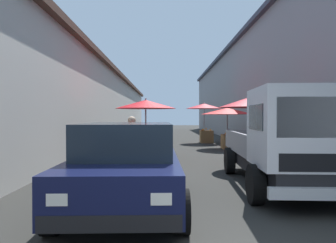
# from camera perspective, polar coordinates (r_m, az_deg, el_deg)

# --- Properties ---
(ground) EXTENTS (90.00, 90.00, 0.00)m
(ground) POSITION_cam_1_polar(r_m,az_deg,el_deg) (15.83, 2.14, -4.85)
(ground) COLOR #282826
(building_left_whitewash) EXTENTS (49.80, 7.50, 4.59)m
(building_left_whitewash) POSITION_cam_1_polar(r_m,az_deg,el_deg) (19.19, -20.93, 2.98)
(building_left_whitewash) COLOR beige
(building_left_whitewash) RESTS_ON ground
(building_right_concrete) EXTENTS (49.80, 7.50, 6.67)m
(building_right_concrete) POSITION_cam_1_polar(r_m,az_deg,el_deg) (19.83, 23.86, 5.90)
(building_right_concrete) COLOR gray
(building_right_concrete) RESTS_ON ground
(fruit_stall_mid_lane) EXTENTS (2.26, 2.26, 2.27)m
(fruit_stall_mid_lane) POSITION_cam_1_polar(r_m,az_deg,el_deg) (11.70, -4.11, 1.24)
(fruit_stall_mid_lane) COLOR #9E9EA3
(fruit_stall_mid_lane) RESTS_ON ground
(fruit_stall_far_left) EXTENTS (2.61, 2.61, 2.10)m
(fruit_stall_far_left) POSITION_cam_1_polar(r_m,az_deg,el_deg) (15.94, 10.74, 1.00)
(fruit_stall_far_left) COLOR #9E9EA3
(fruit_stall_far_left) RESTS_ON ground
(fruit_stall_far_right) EXTENTS (2.21, 2.21, 2.46)m
(fruit_stall_far_right) POSITION_cam_1_polar(r_m,az_deg,el_deg) (19.24, 6.65, 1.48)
(fruit_stall_far_right) COLOR #9E9EA3
(fruit_stall_far_right) RESTS_ON ground
(fruit_stall_near_right) EXTENTS (2.14, 2.14, 2.29)m
(fruit_stall_near_right) POSITION_cam_1_polar(r_m,az_deg,el_deg) (10.12, 15.21, 1.56)
(fruit_stall_near_right) COLOR #9E9EA3
(fruit_stall_near_right) RESTS_ON ground
(hatchback_car) EXTENTS (3.94, 1.97, 1.45)m
(hatchback_car) POSITION_cam_1_polar(r_m,az_deg,el_deg) (5.62, -7.37, -7.60)
(hatchback_car) COLOR #0F1438
(hatchback_car) RESTS_ON ground
(delivery_truck) EXTENTS (5.01, 2.18, 2.08)m
(delivery_truck) POSITION_cam_1_polar(r_m,az_deg,el_deg) (6.72, 21.55, -3.67)
(delivery_truck) COLOR black
(delivery_truck) RESTS_ON ground
(vendor_by_crates) EXTENTS (0.62, 0.29, 1.58)m
(vendor_by_crates) POSITION_cam_1_polar(r_m,az_deg,el_deg) (8.48, -6.58, -3.62)
(vendor_by_crates) COLOR #665B4C
(vendor_by_crates) RESTS_ON ground
(parked_scooter) EXTENTS (1.69, 0.44, 1.14)m
(parked_scooter) POSITION_cam_1_polar(r_m,az_deg,el_deg) (14.71, -8.24, -3.53)
(parked_scooter) COLOR black
(parked_scooter) RESTS_ON ground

